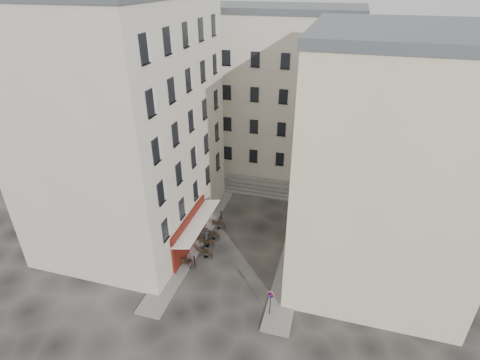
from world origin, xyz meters
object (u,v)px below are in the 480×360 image
(bistro_table_a, at_px, (189,263))
(pedestrian, at_px, (206,237))
(no_parking_sign, at_px, (270,299))
(bistro_table_b, at_px, (206,253))

(bistro_table_a, distance_m, pedestrian, 3.23)
(no_parking_sign, bearing_deg, bistro_table_b, 160.82)
(no_parking_sign, xyz_separation_m, bistro_table_a, (-7.46, 3.08, -1.17))
(bistro_table_a, relative_size, bistro_table_b, 1.09)
(bistro_table_b, bearing_deg, bistro_table_a, -119.82)
(pedestrian, bearing_deg, bistro_table_b, 74.56)
(bistro_table_a, bearing_deg, pedestrian, 82.98)
(no_parking_sign, height_order, bistro_table_a, no_parking_sign)
(bistro_table_a, bearing_deg, no_parking_sign, -22.41)
(pedestrian, bearing_deg, no_parking_sign, 104.20)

